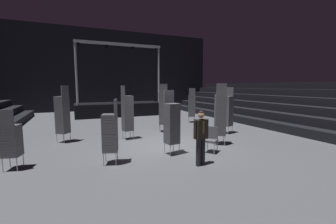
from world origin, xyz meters
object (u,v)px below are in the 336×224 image
Objects in this scene: stage_riser at (119,108)px; chair_stack_front_left at (110,132)px; chair_stack_aisle_left at (228,111)px; chair_stack_mid_left at (172,123)px; chair_stack_rear_right at (220,114)px; chair_stack_rear_left at (11,140)px; chair_stack_rear_centre at (127,113)px; loose_chair_near_man at (212,138)px; man_with_tie at (201,135)px; chair_stack_mid_centre at (62,114)px; chair_stack_mid_right at (163,108)px; chair_stack_front_right at (192,105)px.

chair_stack_front_left is at bearing -102.21° from stage_riser.
chair_stack_aisle_left is at bearing -52.45° from chair_stack_front_left.
chair_stack_mid_left is 2.44m from chair_stack_rear_right.
chair_stack_rear_left is 0.73× the size of chair_stack_rear_centre.
loose_chair_near_man is at bearing -75.16° from chair_stack_front_left.
man_with_tie is 0.69× the size of chair_stack_mid_centre.
chair_stack_rear_left is at bearing 81.30° from chair_stack_aisle_left.
chair_stack_aisle_left is (3.75, 3.47, 0.22)m from man_with_tie.
chair_stack_rear_centre reaches higher than man_with_tie.
chair_stack_rear_right is (4.58, 0.56, 0.25)m from chair_stack_front_left.
chair_stack_mid_right is at bearing -109.78° from man_with_tie.
chair_stack_aisle_left reaches higher than chair_stack_front_right.
stage_riser is 11.83m from loose_chair_near_man.
chair_stack_aisle_left is (2.86, -1.76, -0.08)m from chair_stack_mid_right.
chair_stack_mid_right is at bearing 105.19° from chair_stack_rear_centre.
chair_stack_mid_left is at bearing -141.18° from chair_stack_rear_right.
loose_chair_near_man is at bearing 114.05° from chair_stack_aisle_left.
loose_chair_near_man is (1.47, -0.35, -0.62)m from chair_stack_mid_left.
chair_stack_mid_left is (2.18, 0.14, 0.13)m from chair_stack_front_left.
chair_stack_rear_centre is 4.09m from loose_chair_near_man.
chair_stack_front_right is (3.82, -5.55, 0.52)m from stage_riser.
stage_riser is at bearing 79.22° from chair_stack_rear_left.
chair_stack_mid_centre is (-1.46, 3.59, 0.21)m from chair_stack_front_left.
chair_stack_mid_left reaches higher than chair_stack_rear_left.
chair_stack_mid_left is at bearing -68.23° from chair_stack_front_left.
chair_stack_rear_right is (6.03, -3.03, 0.04)m from chair_stack_mid_centre.
chair_stack_rear_centre is at bearing 45.77° from chair_stack_rear_left.
chair_stack_rear_left is at bearing -134.52° from chair_stack_mid_right.
chair_stack_aisle_left is at bearing -68.03° from stage_riser.
man_with_tie is at bearing -98.19° from chair_stack_front_left.
loose_chair_near_man is at bearing 7.17° from chair_stack_rear_left.
chair_stack_front_right reaches higher than chair_stack_rear_left.
chair_stack_rear_right is at bearing -88.39° from loose_chair_near_man.
stage_riser is 10.09m from chair_stack_aisle_left.
chair_stack_mid_left is 1.63m from loose_chair_near_man.
chair_stack_mid_centre is at bearing 40.13° from chair_stack_front_left.
chair_stack_rear_left is at bearing -164.31° from chair_stack_mid_centre.
stage_riser is 4.01× the size of man_with_tie.
chair_stack_rear_left is (-6.14, -3.33, -0.38)m from chair_stack_mid_right.
chair_stack_mid_centre reaches higher than chair_stack_front_left.
chair_stack_rear_centre is (-5.07, -2.99, 0.08)m from chair_stack_front_right.
chair_stack_aisle_left is (3.77, -9.35, 0.56)m from stage_riser.
stage_riser is 11.84m from chair_stack_front_left.
man_with_tie is 2.82m from chair_stack_front_left.
chair_stack_front_left reaches higher than man_with_tie.
chair_stack_front_left is at bearing -113.61° from chair_stack_mid_right.
chair_stack_front_right is 0.90× the size of chair_stack_mid_right.
chair_stack_mid_left is 0.93× the size of chair_stack_rear_centre.
chair_stack_rear_left is 6.43m from loose_chair_near_man.
man_with_tie is at bearing -101.50° from chair_stack_mid_centre.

